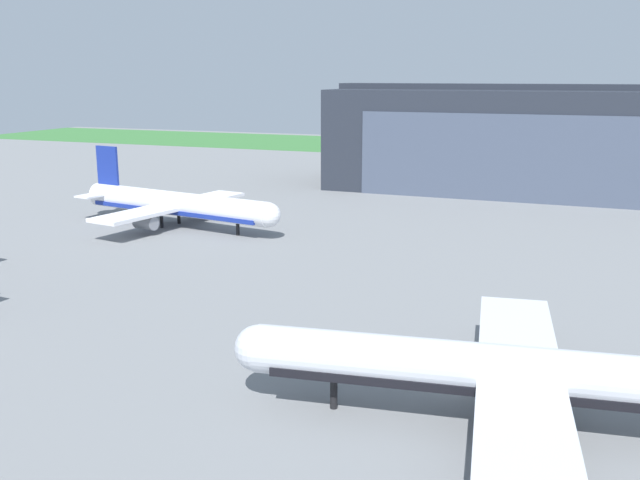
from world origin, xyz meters
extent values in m
plane|color=slate|center=(0.00, 0.00, 0.00)|extent=(440.00, 440.00, 0.00)
cube|color=#397538|center=(0.00, 185.17, 0.04)|extent=(440.00, 56.00, 0.08)
cube|color=#232833|center=(-6.84, 100.98, 10.51)|extent=(77.08, 29.09, 21.03)
cube|color=#424C60|center=(-6.84, 86.29, 8.41)|extent=(58.58, 0.30, 16.82)
cube|color=#232833|center=(-6.84, 100.98, 21.63)|extent=(77.08, 6.98, 1.20)
cylinder|color=silver|center=(4.44, -6.35, 4.20)|extent=(36.69, 8.48, 3.64)
sphere|color=silver|center=(-13.67, -8.79, 4.20)|extent=(3.50, 3.50, 3.50)
cube|color=black|center=(4.44, -6.35, 3.20)|extent=(33.80, 8.13, 0.64)
cube|color=silver|center=(3.93, 2.91, 3.75)|extent=(7.99, 17.12, 0.56)
cube|color=silver|center=(6.39, -15.42, 3.75)|extent=(7.99, 17.12, 0.56)
cylinder|color=gray|center=(3.31, 1.49, 2.45)|extent=(3.70, 2.45, 2.00)
cylinder|color=gray|center=(5.42, -14.22, 2.45)|extent=(3.70, 2.45, 2.00)
cylinder|color=black|center=(-7.88, -8.01, 1.19)|extent=(0.56, 0.56, 2.38)
cylinder|color=black|center=(5.63, -4.26, 1.19)|extent=(0.56, 0.56, 2.38)
cylinder|color=black|center=(6.14, -8.05, 1.19)|extent=(0.56, 0.56, 2.38)
cylinder|color=white|center=(-53.80, 43.37, 3.79)|extent=(36.57, 10.17, 3.85)
sphere|color=white|center=(-35.85, 40.19, 3.79)|extent=(3.70, 3.70, 3.70)
sphere|color=white|center=(-71.74, 46.56, 3.79)|extent=(3.01, 3.01, 3.01)
cube|color=navy|center=(-53.80, 43.37, 2.73)|extent=(33.70, 9.69, 0.67)
cube|color=navy|center=(-68.87, 46.05, 8.99)|extent=(4.74, 1.22, 6.55)
cube|color=white|center=(-70.10, 43.32, 4.17)|extent=(4.17, 5.89, 0.28)
cube|color=white|center=(-69.08, 49.03, 4.17)|extent=(4.17, 5.89, 0.28)
cube|color=white|center=(-55.95, 35.43, 3.31)|extent=(8.24, 15.07, 0.56)
cube|color=white|center=(-53.08, 51.57, 3.31)|extent=(8.24, 15.07, 0.56)
cylinder|color=gray|center=(-54.96, 36.41, 1.95)|extent=(3.98, 2.73, 2.12)
cylinder|color=gray|center=(-52.50, 50.30, 1.95)|extent=(3.98, 2.73, 2.12)
cylinder|color=black|center=(-41.59, 41.20, 0.93)|extent=(0.56, 0.56, 1.86)
cylinder|color=black|center=(-55.59, 41.63, 0.93)|extent=(0.56, 0.56, 1.86)
cylinder|color=black|center=(-54.88, 45.62, 0.93)|extent=(0.56, 0.56, 1.86)
camera|label=1|loc=(8.72, -53.65, 24.19)|focal=39.91mm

